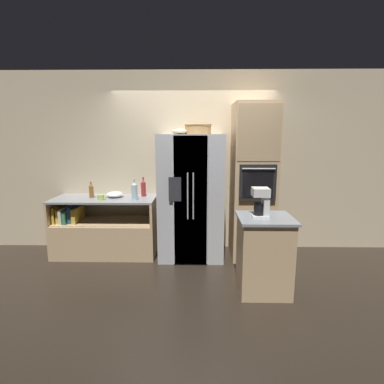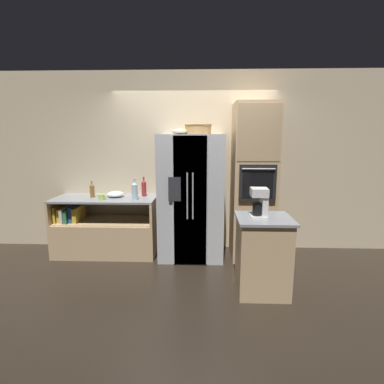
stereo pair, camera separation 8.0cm
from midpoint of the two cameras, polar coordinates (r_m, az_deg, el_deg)
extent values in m
plane|color=black|center=(4.72, -0.29, -12.03)|extent=(20.00, 20.00, 0.00)
cube|color=beige|center=(4.80, -0.19, 5.65)|extent=(12.00, 0.06, 2.80)
cube|color=tan|center=(4.91, -16.44, -8.32)|extent=(1.55, 0.66, 0.52)
cube|color=tan|center=(4.83, -16.60, -5.30)|extent=(1.48, 0.61, 0.02)
cube|color=tan|center=(5.07, -24.88, -3.22)|extent=(0.04, 0.66, 0.34)
cube|color=tan|center=(4.61, -7.72, -3.60)|extent=(0.04, 0.66, 0.34)
cube|color=gray|center=(4.75, -16.83, -1.27)|extent=(1.55, 0.66, 0.03)
cube|color=gold|center=(5.02, -24.45, -3.69)|extent=(0.03, 0.42, 0.24)
cube|color=gold|center=(5.00, -23.82, -3.90)|extent=(0.06, 0.38, 0.21)
cube|color=silver|center=(4.98, -23.23, -3.84)|extent=(0.04, 0.48, 0.22)
cube|color=#337A4C|center=(4.96, -22.69, -4.03)|extent=(0.05, 0.45, 0.19)
cube|color=#284C8E|center=(4.93, -22.06, -3.78)|extent=(0.05, 0.35, 0.24)
cube|color=gold|center=(4.91, -21.31, -3.94)|extent=(0.06, 0.40, 0.22)
cube|color=silver|center=(4.48, -0.69, -0.92)|extent=(0.94, 0.73, 1.84)
cube|color=silver|center=(4.11, -0.93, -1.99)|extent=(0.47, 0.02, 1.81)
cube|color=silver|center=(4.11, -0.76, -1.99)|extent=(0.47, 0.02, 1.81)
cylinder|color=#B2B2B7|center=(4.06, -1.39, -0.80)|extent=(0.02, 0.02, 0.64)
cylinder|color=#B2B2B7|center=(4.06, -0.32, -0.80)|extent=(0.02, 0.02, 0.64)
cube|color=#2D2D33|center=(4.07, -3.85, 0.52)|extent=(0.17, 0.01, 0.33)
cube|color=tan|center=(4.53, 11.01, 1.85)|extent=(0.61, 0.68, 2.28)
cube|color=black|center=(4.18, 11.87, 1.75)|extent=(0.50, 0.04, 0.50)
cube|color=black|center=(4.16, 11.90, 1.30)|extent=(0.41, 0.01, 0.35)
cylinder|color=#B2B2B7|center=(4.12, 12.06, 4.35)|extent=(0.44, 0.02, 0.02)
cube|color=tan|center=(4.14, 12.19, 10.99)|extent=(0.58, 0.01, 0.76)
cube|color=tan|center=(3.67, 12.88, -11.74)|extent=(0.57, 0.55, 0.88)
cube|color=gray|center=(3.52, 13.19, -4.88)|extent=(0.62, 0.60, 0.03)
cylinder|color=tan|center=(4.39, 0.63, 11.82)|extent=(0.37, 0.37, 0.13)
torus|color=tan|center=(4.39, 0.63, 12.68)|extent=(0.39, 0.39, 0.03)
ellipsoid|color=beige|center=(4.37, -2.89, 11.45)|extent=(0.24, 0.24, 0.08)
cylinder|color=brown|center=(4.81, -19.08, 0.01)|extent=(0.07, 0.07, 0.18)
cone|color=brown|center=(4.79, -19.16, 1.28)|extent=(0.07, 0.07, 0.04)
cylinder|color=brown|center=(4.79, -19.18, 1.69)|extent=(0.02, 0.02, 0.03)
cylinder|color=silver|center=(4.46, -11.40, -0.10)|extent=(0.08, 0.08, 0.23)
cone|color=silver|center=(4.43, -11.47, 1.63)|extent=(0.08, 0.08, 0.05)
cylinder|color=silver|center=(4.43, -11.49, 2.19)|extent=(0.03, 0.03, 0.04)
cylinder|color=maroon|center=(4.72, -9.72, 0.49)|extent=(0.07, 0.07, 0.22)
cone|color=maroon|center=(4.70, -9.77, 2.02)|extent=(0.07, 0.07, 0.04)
cylinder|color=maroon|center=(4.69, -9.78, 2.53)|extent=(0.03, 0.03, 0.04)
cylinder|color=#B2D166|center=(4.60, -17.46, -0.97)|extent=(0.10, 0.10, 0.08)
torus|color=#B2D166|center=(4.58, -16.85, -0.98)|extent=(0.06, 0.01, 0.06)
ellipsoid|color=white|center=(4.75, -14.98, -0.44)|extent=(0.26, 0.26, 0.09)
cube|color=white|center=(3.50, 12.11, -4.47)|extent=(0.19, 0.19, 0.02)
cylinder|color=black|center=(3.48, 11.94, -3.16)|extent=(0.11, 0.11, 0.14)
cube|color=white|center=(3.47, 13.19, -1.97)|extent=(0.06, 0.16, 0.34)
cube|color=white|center=(3.44, 12.29, -0.01)|extent=(0.19, 0.19, 0.09)
camera|label=1|loc=(0.04, -90.53, -0.10)|focal=28.00mm
camera|label=2|loc=(0.04, 89.47, 0.10)|focal=28.00mm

